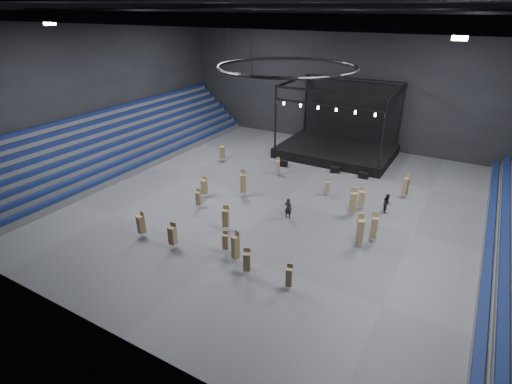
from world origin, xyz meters
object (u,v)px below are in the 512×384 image
Objects in this scene: chair_stack_6 at (374,227)px; chair_stack_8 at (226,218)px; chair_stack_2 at (327,186)px; chair_stack_13 at (141,224)px; flight_case_right at (363,175)px; chair_stack_0 at (204,186)px; chair_stack_3 at (278,166)px; chair_stack_11 at (172,235)px; chair_stack_9 at (243,183)px; flight_case_left at (283,163)px; flight_case_mid at (335,170)px; chair_stack_4 at (289,277)px; chair_stack_17 at (362,198)px; chair_stack_1 at (353,202)px; chair_stack_12 at (360,231)px; chair_stack_15 at (406,186)px; man_center at (288,208)px; chair_stack_7 at (247,261)px; crew_member at (387,203)px; chair_stack_10 at (222,152)px; stage at (339,143)px; chair_stack_16 at (198,198)px; chair_stack_14 at (225,241)px; chair_stack_5 at (236,247)px.

chair_stack_8 is at bearing -178.40° from chair_stack_6.
chair_stack_6 is at bearing -66.33° from chair_stack_2.
chair_stack_8 is at bearing 54.69° from chair_stack_13.
flight_case_right is 0.48× the size of chair_stack_0.
chair_stack_8 is (1.80, -13.36, 0.17)m from chair_stack_3.
chair_stack_3 is 0.91× the size of chair_stack_11.
chair_stack_13 is at bearing -129.15° from chair_stack_9.
flight_case_left is 0.48× the size of chair_stack_11.
flight_case_mid is at bearing 71.86° from chair_stack_11.
chair_stack_4 is 0.85× the size of chair_stack_13.
chair_stack_17 is at bearing 96.28° from chair_stack_6.
chair_stack_1 reaches higher than chair_stack_0.
chair_stack_12 is at bearing -140.50° from chair_stack_6.
flight_case_right is 5.88m from chair_stack_15.
chair_stack_6 is at bearing -56.93° from chair_stack_3.
chair_stack_1 is at bearing -145.38° from man_center.
chair_stack_15 reaches higher than chair_stack_17.
chair_stack_9 is 11.55m from chair_stack_13.
chair_stack_0 is at bearing -133.19° from chair_stack_15.
chair_stack_7 is 1.17× the size of crew_member.
chair_stack_10 is at bearing 120.61° from chair_stack_4.
stage is 6.74m from flight_case_mid.
chair_stack_16 is at bearing 138.56° from chair_stack_4.
chair_stack_14 is (-1.81, -20.25, 0.64)m from flight_case_mid.
chair_stack_3 is at bearing 141.04° from chair_stack_2.
chair_stack_12 is at bearing 168.49° from man_center.
chair_stack_2 is 0.86× the size of chair_stack_3.
chair_stack_17 reaches higher than flight_case_right.
flight_case_left is 0.49× the size of chair_stack_0.
chair_stack_9 is at bearing -88.57° from flight_case_left.
chair_stack_15 is at bearing 42.92° from chair_stack_17.
chair_stack_5 is at bearing -162.10° from chair_stack_12.
man_center is (6.23, -11.43, 0.62)m from flight_case_left.
flight_case_left is at bearing 121.37° from chair_stack_1.
chair_stack_2 is at bearing 2.53° from chair_stack_10.
chair_stack_11 is at bearing -85.22° from chair_stack_16.
flight_case_mid is at bearing 110.53° from chair_stack_17.
chair_stack_9 is at bearing -103.38° from stage.
chair_stack_0 is at bearing 121.43° from chair_stack_8.
man_center is (5.49, -8.62, -0.09)m from chair_stack_3.
chair_stack_4 is 1.03× the size of man_center.
chair_stack_0 is at bearing 160.33° from chair_stack_5.
flight_case_left is at bearing 128.80° from chair_stack_5.
chair_stack_8 is 7.00m from chair_stack_9.
chair_stack_16 is at bearing -165.44° from chair_stack_17.
chair_stack_11 is 7.15m from chair_stack_16.
stage reaches higher than chair_stack_6.
chair_stack_1 is 1.22× the size of chair_stack_17.
chair_stack_3 is at bearing 147.11° from chair_stack_17.
chair_stack_0 is 16.42m from chair_stack_12.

